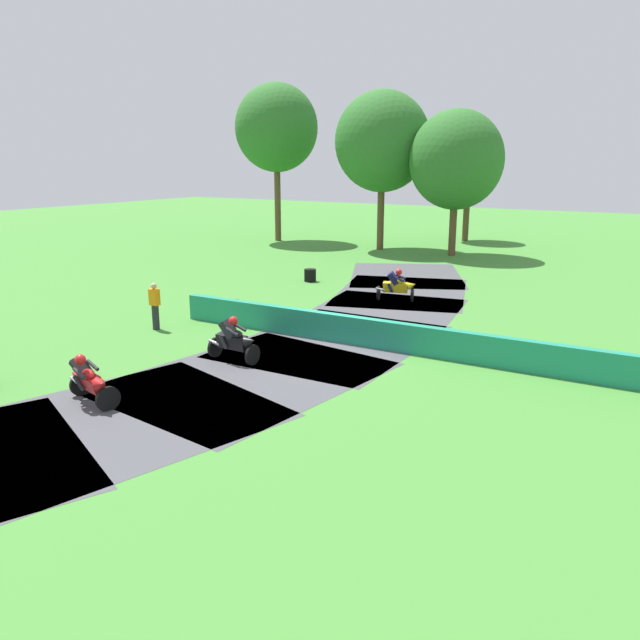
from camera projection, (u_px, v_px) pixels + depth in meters
ground_plane at (335, 341)px, 20.42m from camera, size 120.00×120.00×0.00m
track_asphalt at (303, 336)px, 21.01m from camera, size 9.83×33.61×0.01m
safety_barrier at (482, 349)px, 17.95m from camera, size 21.64×0.64×0.90m
motorcycle_lead_red at (90, 380)px, 14.96m from camera, size 1.69×1.11×1.42m
motorcycle_chase_black at (234, 340)px, 18.16m from camera, size 1.69×0.71×1.42m
motorcycle_trailing_yellow at (397, 286)px, 25.97m from camera, size 1.71×1.10×1.42m
tire_stack_mid_a at (232, 312)px, 22.59m from camera, size 0.68×0.68×0.80m
tire_stack_mid_b at (310, 275)px, 30.34m from camera, size 0.57×0.57×0.60m
track_marshal at (155, 306)px, 21.62m from camera, size 0.34×0.24×1.63m
tree_far_left at (276, 128)px, 43.86m from camera, size 5.77×5.77×10.90m
tree_far_right at (382, 142)px, 39.68m from camera, size 6.00×6.00×9.97m
tree_behind_barrier at (469, 172)px, 44.55m from camera, size 4.03×4.03×7.00m
tree_distant at (456, 160)px, 37.31m from camera, size 5.58×5.58×8.63m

